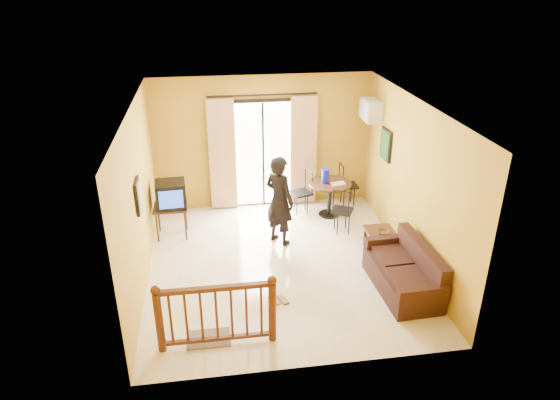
{
  "coord_description": "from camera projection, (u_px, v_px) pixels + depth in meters",
  "views": [
    {
      "loc": [
        -1.11,
        -7.34,
        4.68
      ],
      "look_at": [
        0.02,
        0.2,
        1.14
      ],
      "focal_mm": 32.0,
      "sensor_mm": 36.0,
      "label": 1
    }
  ],
  "objects": [
    {
      "name": "water_jug",
      "position": [
        325.0,
        176.0,
        10.08
      ],
      "size": [
        0.16,
        0.16,
        0.29
      ],
      "primitive_type": "cylinder",
      "color": "#1216AD",
      "rests_on": "dining_table"
    },
    {
      "name": "dining_chairs",
      "position": [
        330.0,
        215.0,
        10.42
      ],
      "size": [
        1.52,
        1.66,
        0.95
      ],
      "color": "black",
      "rests_on": "ground"
    },
    {
      "name": "room_shell",
      "position": [
        281.0,
        173.0,
        7.99
      ],
      "size": [
        5.0,
        5.0,
        5.0
      ],
      "color": "white",
      "rests_on": "ground"
    },
    {
      "name": "bowl",
      "position": [
        383.0,
        233.0,
        8.83
      ],
      "size": [
        0.23,
        0.23,
        0.07
      ],
      "primitive_type": "imported",
      "rotation": [
        0.0,
        0.0,
        0.09
      ],
      "color": "brown",
      "rests_on": "coffee_table"
    },
    {
      "name": "tv_table",
      "position": [
        171.0,
        210.0,
        9.42
      ],
      "size": [
        0.63,
        0.52,
        0.62
      ],
      "color": "black",
      "rests_on": "ground"
    },
    {
      "name": "television",
      "position": [
        171.0,
        194.0,
        9.28
      ],
      "size": [
        0.58,
        0.53,
        0.49
      ],
      "rotation": [
        0.0,
        0.0,
        0.07
      ],
      "color": "black",
      "rests_on": "tv_table"
    },
    {
      "name": "coffee_table",
      "position": [
        383.0,
        242.0,
        8.85
      ],
      "size": [
        0.51,
        0.91,
        0.41
      ],
      "color": "black",
      "rests_on": "ground"
    },
    {
      "name": "serving_tray",
      "position": [
        338.0,
        184.0,
        10.07
      ],
      "size": [
        0.3,
        0.22,
        0.02
      ],
      "primitive_type": "cube",
      "rotation": [
        0.0,
        0.0,
        0.14
      ],
      "color": "white",
      "rests_on": "dining_table"
    },
    {
      "name": "doormat",
      "position": [
        209.0,
        338.0,
        6.94
      ],
      "size": [
        0.6,
        0.4,
        0.02
      ],
      "primitive_type": "cube",
      "rotation": [
        0.0,
        0.0,
        -0.0
      ],
      "color": "#62584E",
      "rests_on": "ground"
    },
    {
      "name": "botanical_print",
      "position": [
        386.0,
        144.0,
        9.47
      ],
      "size": [
        0.05,
        0.5,
        0.6
      ],
      "color": "black",
      "rests_on": "room_shell"
    },
    {
      "name": "sandals",
      "position": [
        279.0,
        300.0,
        7.73
      ],
      "size": [
        0.32,
        0.27,
        0.03
      ],
      "color": "brown",
      "rests_on": "ground"
    },
    {
      "name": "sofa",
      "position": [
        406.0,
        273.0,
        7.9
      ],
      "size": [
        0.83,
        1.69,
        0.79
      ],
      "rotation": [
        0.0,
        0.0,
        0.04
      ],
      "color": "black",
      "rests_on": "ground"
    },
    {
      "name": "dining_table",
      "position": [
        330.0,
        189.0,
        10.21
      ],
      "size": [
        0.87,
        0.87,
        0.73
      ],
      "color": "black",
      "rests_on": "ground"
    },
    {
      "name": "picture_left",
      "position": [
        139.0,
        196.0,
        7.57
      ],
      "size": [
        0.05,
        0.42,
        0.52
      ],
      "color": "black",
      "rests_on": "room_shell"
    },
    {
      "name": "ground",
      "position": [
        281.0,
        264.0,
        8.7
      ],
      "size": [
        5.0,
        5.0,
        0.0
      ],
      "primitive_type": "plane",
      "color": "beige",
      "rests_on": "ground"
    },
    {
      "name": "air_conditioner",
      "position": [
        371.0,
        110.0,
        9.83
      ],
      "size": [
        0.31,
        0.6,
        0.4
      ],
      "color": "silver",
      "rests_on": "room_shell"
    },
    {
      "name": "standing_person",
      "position": [
        279.0,
        200.0,
        9.08
      ],
      "size": [
        0.71,
        0.73,
        1.7
      ],
      "primitive_type": "imported",
      "rotation": [
        0.0,
        0.0,
        2.28
      ],
      "color": "black",
      "rests_on": "ground"
    },
    {
      "name": "stair_balustrade",
      "position": [
        216.0,
        311.0,
        6.61
      ],
      "size": [
        1.63,
        0.13,
        1.04
      ],
      "color": "#471E0F",
      "rests_on": "ground"
    },
    {
      "name": "balcony_door",
      "position": [
        263.0,
        153.0,
        10.39
      ],
      "size": [
        2.25,
        0.14,
        2.46
      ],
      "color": "black",
      "rests_on": "ground"
    }
  ]
}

